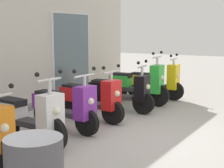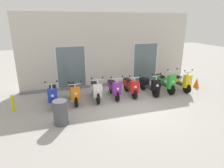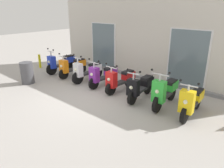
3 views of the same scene
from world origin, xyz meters
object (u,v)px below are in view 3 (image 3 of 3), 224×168
scooter_white (87,71)px  scooter_red (120,80)px  scooter_yellow (192,101)px  scooter_black (141,87)px  scooter_orange (72,66)px  scooter_blue (61,62)px  scooter_purple (103,75)px  curb_bollard (40,61)px  trash_bin (27,73)px  scooter_green (165,92)px

scooter_white → scooter_red: bearing=1.5°
scooter_white → scooter_yellow: size_ratio=1.00×
scooter_red → scooter_black: bearing=-6.7°
scooter_orange → scooter_black: scooter_black is taller
scooter_blue → scooter_purple: bearing=-0.9°
curb_bollard → scooter_blue: bearing=7.8°
trash_bin → scooter_green: bearing=18.1°
scooter_purple → scooter_yellow: scooter_yellow is taller
scooter_blue → scooter_white: (1.91, -0.05, -0.03)m
scooter_white → scooter_black: (2.76, -0.07, -0.02)m
scooter_orange → scooter_green: (4.68, -0.06, 0.03)m
scooter_purple → trash_bin: (-2.62, -1.82, -0.02)m
scooter_yellow → curb_bollard: bearing=-179.6°
scooter_white → scooter_purple: scooter_white is taller
scooter_blue → scooter_white: bearing=-1.5°
scooter_purple → curb_bollard: 4.39m
scooter_purple → curb_bollard: scooter_purple is taller
trash_bin → scooter_yellow: bearing=15.2°
scooter_green → scooter_white: bearing=179.2°
scooter_yellow → trash_bin: size_ratio=1.80×
scooter_yellow → scooter_red: bearing=176.8°
scooter_white → trash_bin: scooter_white is taller
scooter_green → curb_bollard: size_ratio=2.38×
scooter_white → scooter_black: 2.76m
scooter_blue → curb_bollard: size_ratio=2.38×
scooter_white → trash_bin: (-1.72, -1.81, -0.03)m
scooter_white → scooter_purple: size_ratio=1.06×
curb_bollard → trash_bin: (1.76, -1.65, 0.10)m
scooter_red → scooter_orange: bearing=-179.2°
scooter_blue → scooter_yellow: 6.48m
scooter_orange → scooter_purple: bearing=-0.1°
scooter_orange → scooter_purple: 1.91m
curb_bollard → scooter_yellow: bearing=0.4°
scooter_yellow → curb_bollard: (-8.05, -0.05, -0.11)m
scooter_blue → scooter_yellow: scooter_blue is taller
scooter_red → trash_bin: scooter_red is taller
scooter_red → scooter_white: bearing=-178.5°
scooter_black → scooter_purple: bearing=177.7°
scooter_green → curb_bollard: (-7.16, -0.11, -0.16)m
scooter_orange → scooter_blue: bearing=177.3°
scooter_yellow → scooter_black: bearing=178.7°
scooter_white → scooter_orange: bearing=179.5°
scooter_purple → scooter_blue: bearing=179.1°
scooter_red → scooter_purple: bearing=-177.4°
scooter_purple → scooter_black: size_ratio=0.94×
scooter_orange → scooter_purple: (1.91, -0.00, -0.00)m
curb_bollard → scooter_orange: bearing=4.0°
scooter_orange → scooter_yellow: 5.57m
scooter_white → scooter_yellow: (4.57, -0.11, -0.01)m
scooter_red → scooter_green: 1.90m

